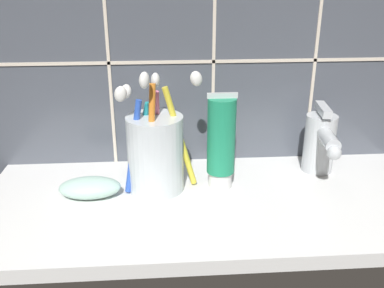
% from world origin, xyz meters
% --- Properties ---
extents(sink_counter, '(0.67, 0.29, 0.02)m').
position_xyz_m(sink_counter, '(0.00, 0.00, 0.01)').
color(sink_counter, white).
rests_on(sink_counter, ground).
extents(tile_wall_backsplash, '(0.77, 0.02, 0.51)m').
position_xyz_m(tile_wall_backsplash, '(0.00, 0.15, 0.25)').
color(tile_wall_backsplash, '#4C515B').
rests_on(tile_wall_backsplash, ground).
extents(toothbrush_cup, '(0.13, 0.09, 0.19)m').
position_xyz_m(toothbrush_cup, '(-0.08, 0.04, 0.08)').
color(toothbrush_cup, silver).
rests_on(toothbrush_cup, sink_counter).
extents(toothpaste_tube, '(0.04, 0.04, 0.15)m').
position_xyz_m(toothpaste_tube, '(0.02, 0.04, 0.09)').
color(toothpaste_tube, white).
rests_on(toothpaste_tube, sink_counter).
extents(sink_faucet, '(0.05, 0.12, 0.11)m').
position_xyz_m(sink_faucet, '(0.18, 0.07, 0.07)').
color(sink_faucet, silver).
rests_on(sink_faucet, sink_counter).
extents(soap_bar, '(0.09, 0.05, 0.03)m').
position_xyz_m(soap_bar, '(-0.18, 0.02, 0.03)').
color(soap_bar, silver).
rests_on(soap_bar, sink_counter).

